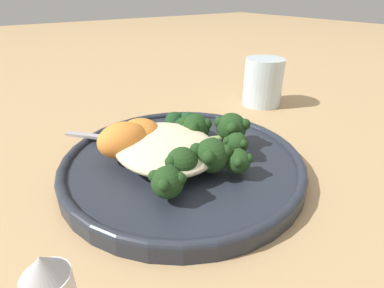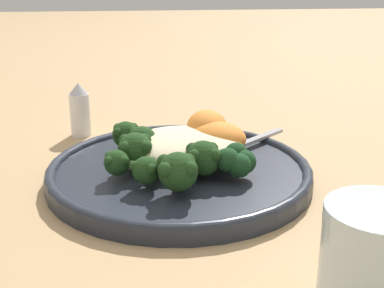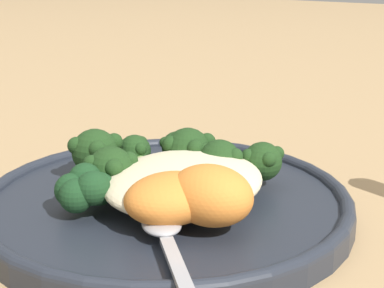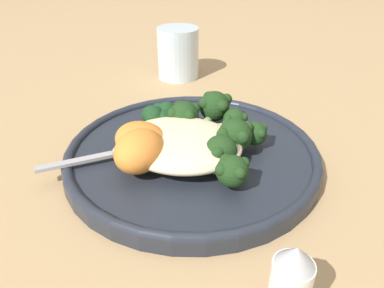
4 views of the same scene
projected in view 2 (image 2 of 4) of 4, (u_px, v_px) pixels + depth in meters
name	position (u px, v px, depth m)	size (l,w,h in m)	color
ground_plane	(162.00, 179.00, 0.62)	(4.00, 4.00, 0.00)	tan
plate	(179.00, 172.00, 0.61)	(0.30, 0.30, 0.02)	#232833
quinoa_mound	(184.00, 145.00, 0.62)	(0.14, 0.12, 0.03)	beige
broccoli_stalk_0	(136.00, 138.00, 0.64)	(0.10, 0.07, 0.03)	#ADC675
broccoli_stalk_1	(151.00, 144.00, 0.62)	(0.09, 0.05, 0.04)	#ADC675
broccoli_stalk_2	(148.00, 150.00, 0.59)	(0.11, 0.06, 0.04)	#ADC675
broccoli_stalk_3	(142.00, 159.00, 0.58)	(0.11, 0.07, 0.03)	#ADC675
broccoli_stalk_4	(160.00, 165.00, 0.56)	(0.08, 0.10, 0.03)	#ADC675
broccoli_stalk_5	(179.00, 170.00, 0.53)	(0.05, 0.11, 0.04)	#ADC675
broccoli_stalk_6	(201.00, 157.00, 0.57)	(0.04, 0.09, 0.04)	#ADC675
sweet_potato_chunk_0	(218.00, 137.00, 0.63)	(0.07, 0.06, 0.04)	orange
sweet_potato_chunk_1	(207.00, 128.00, 0.66)	(0.06, 0.05, 0.04)	orange
kale_tuft	(235.00, 160.00, 0.57)	(0.05, 0.05, 0.03)	#193D1E
spoon	(238.00, 145.00, 0.65)	(0.10, 0.09, 0.01)	#A3A3A8
water_glass	(374.00, 268.00, 0.36)	(0.07, 0.07, 0.09)	silver
salt_shaker	(80.00, 110.00, 0.75)	(0.03, 0.03, 0.08)	white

